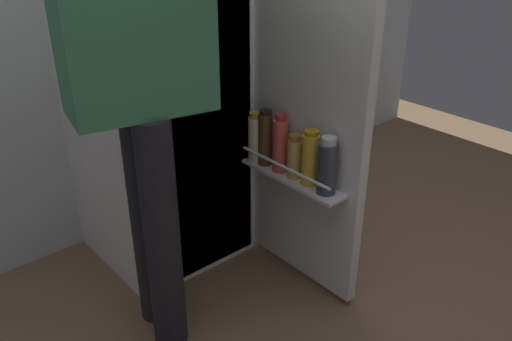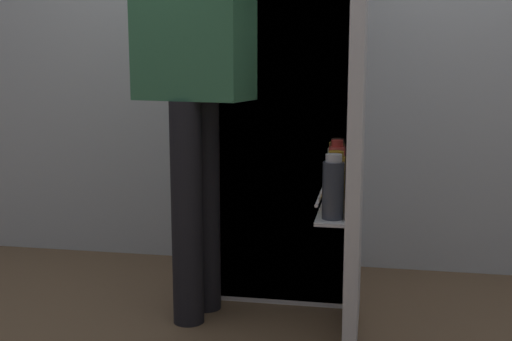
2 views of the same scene
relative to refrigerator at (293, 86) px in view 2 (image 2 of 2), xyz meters
name	(u,v)px [view 2 (image 2 of 2)]	position (x,y,z in m)	size (l,w,h in m)	color
ground_plane	(268,329)	(-0.02, -0.48, -0.90)	(5.12, 5.12, 0.00)	brown
kitchen_wall	(298,19)	(-0.02, 0.38, 0.30)	(4.40, 0.10, 2.41)	silver
refrigerator	(293,86)	(0.00, 0.00, 0.00)	(0.63, 1.12, 1.81)	white
person	(196,51)	(-0.31, -0.40, 0.14)	(0.57, 0.81, 1.73)	black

